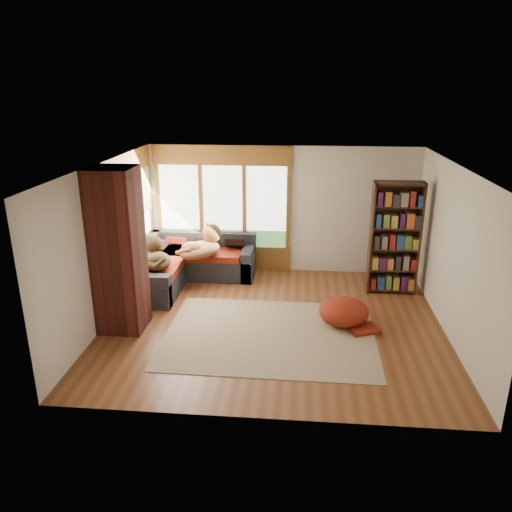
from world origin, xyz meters
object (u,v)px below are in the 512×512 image
(sectional_sofa, at_px, (180,266))
(area_rug, at_px, (270,334))
(brick_chimney, at_px, (118,251))
(dog_brindle, at_px, (156,256))
(dog_tan, at_px, (202,244))
(pouf, at_px, (344,311))
(bookshelf, at_px, (395,239))

(sectional_sofa, height_order, area_rug, sectional_sofa)
(brick_chimney, bearing_deg, area_rug, -1.70)
(area_rug, distance_m, dog_brindle, 2.72)
(dog_tan, bearing_deg, pouf, -83.78)
(sectional_sofa, distance_m, dog_tan, 0.70)
(pouf, bearing_deg, area_rug, -156.94)
(dog_brindle, bearing_deg, pouf, -127.34)
(sectional_sofa, xyz_separation_m, area_rug, (1.93, -2.12, -0.30))
(area_rug, bearing_deg, bookshelf, 41.83)
(pouf, height_order, dog_brindle, dog_brindle)
(sectional_sofa, relative_size, dog_brindle, 2.27)
(bookshelf, height_order, dog_tan, bookshelf)
(area_rug, height_order, dog_brindle, dog_brindle)
(area_rug, bearing_deg, brick_chimney, 178.30)
(sectional_sofa, bearing_deg, dog_tan, -7.89)
(sectional_sofa, bearing_deg, pouf, -24.38)
(area_rug, relative_size, dog_tan, 3.00)
(area_rug, distance_m, pouf, 1.30)
(brick_chimney, height_order, dog_brindle, brick_chimney)
(bookshelf, bearing_deg, dog_tan, 178.59)
(brick_chimney, distance_m, bookshelf, 4.91)
(brick_chimney, height_order, bookshelf, brick_chimney)
(brick_chimney, relative_size, dog_brindle, 2.69)
(sectional_sofa, distance_m, area_rug, 2.88)
(sectional_sofa, height_order, pouf, sectional_sofa)
(brick_chimney, height_order, dog_tan, brick_chimney)
(dog_tan, bearing_deg, dog_brindle, 166.26)
(area_rug, height_order, pouf, pouf)
(brick_chimney, height_order, area_rug, brick_chimney)
(bookshelf, xyz_separation_m, dog_brindle, (-4.36, -0.54, -0.28))
(sectional_sofa, distance_m, dog_brindle, 0.90)
(sectional_sofa, bearing_deg, bookshelf, 0.53)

